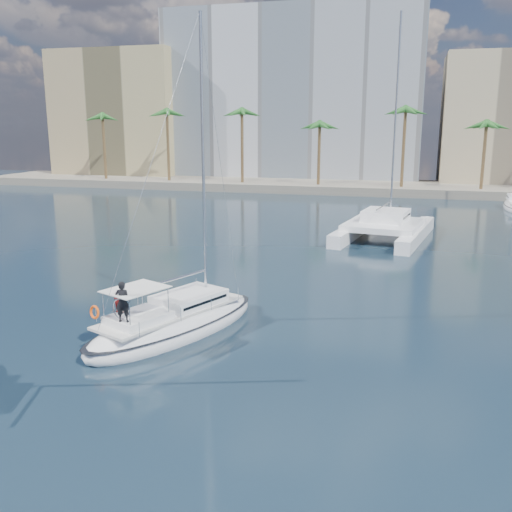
% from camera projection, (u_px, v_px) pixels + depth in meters
% --- Properties ---
extents(ground, '(160.00, 160.00, 0.00)m').
position_uv_depth(ground, '(241.00, 328.00, 28.37)').
color(ground, black).
rests_on(ground, ground).
extents(quay, '(120.00, 14.00, 1.20)m').
position_uv_depth(quay, '(356.00, 187.00, 85.59)').
color(quay, gray).
rests_on(quay, ground).
extents(building_modern, '(42.00, 16.00, 28.00)m').
position_uv_depth(building_modern, '(295.00, 98.00, 96.85)').
color(building_modern, silver).
rests_on(building_modern, ground).
extents(building_tan_left, '(22.00, 14.00, 22.00)m').
position_uv_depth(building_tan_left, '(125.00, 117.00, 101.36)').
color(building_tan_left, tan).
rests_on(building_tan_left, ground).
extents(building_beige, '(20.00, 14.00, 20.00)m').
position_uv_depth(building_beige, '(511.00, 123.00, 86.35)').
color(building_beige, beige).
rests_on(building_beige, ground).
extents(palm_left, '(3.60, 3.60, 12.30)m').
position_uv_depth(palm_left, '(135.00, 121.00, 88.21)').
color(palm_left, brown).
rests_on(palm_left, ground).
extents(palm_centre, '(3.60, 3.60, 12.30)m').
position_uv_depth(palm_centre, '(356.00, 120.00, 79.62)').
color(palm_centre, brown).
rests_on(palm_centre, ground).
extents(main_sloop, '(7.27, 11.05, 15.71)m').
position_uv_depth(main_sloop, '(175.00, 323.00, 27.56)').
color(main_sloop, white).
rests_on(main_sloop, ground).
extents(catamaran, '(8.70, 14.16, 19.18)m').
position_uv_depth(catamaran, '(385.00, 225.00, 50.17)').
color(catamaran, white).
rests_on(catamaran, ground).
extents(seagull, '(1.15, 0.49, 0.21)m').
position_uv_depth(seagull, '(145.00, 309.00, 29.68)').
color(seagull, silver).
rests_on(seagull, ground).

